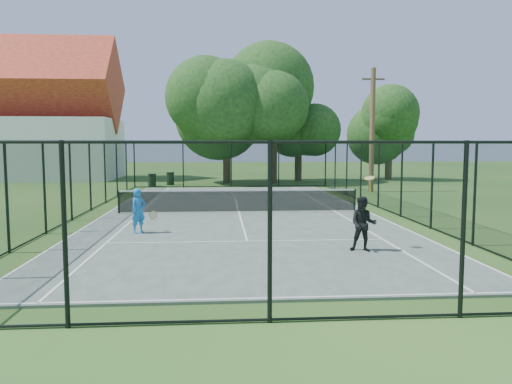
{
  "coord_description": "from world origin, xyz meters",
  "views": [
    {
      "loc": [
        -0.81,
        -20.95,
        2.94
      ],
      "look_at": [
        0.51,
        -3.0,
        1.2
      ],
      "focal_mm": 35.0,
      "sensor_mm": 36.0,
      "label": 1
    }
  ],
  "objects": [
    {
      "name": "ground",
      "position": [
        0.0,
        0.0,
        0.0
      ],
      "size": [
        120.0,
        120.0,
        0.0
      ],
      "primitive_type": "plane",
      "color": "#224E1A"
    },
    {
      "name": "tennis_net",
      "position": [
        0.0,
        0.0,
        0.58
      ],
      "size": [
        10.08,
        0.08,
        0.95
      ],
      "color": "black",
      "rests_on": "tennis_court"
    },
    {
      "name": "trash_bin_left",
      "position": [
        -5.49,
        14.06,
        0.44
      ],
      "size": [
        0.58,
        0.58,
        0.87
      ],
      "color": "black",
      "rests_on": "ground"
    },
    {
      "name": "player_black",
      "position": [
        3.03,
        -7.99,
        0.8
      ],
      "size": [
        0.86,
        0.88,
        2.02
      ],
      "color": "black",
      "rests_on": "tennis_court"
    },
    {
      "name": "tree_far_right",
      "position": [
        13.03,
        19.02,
        4.1
      ],
      "size": [
        5.01,
        5.01,
        6.62
      ],
      "color": "#332114",
      "rests_on": "ground"
    },
    {
      "name": "building",
      "position": [
        -17.0,
        22.0,
        4.93
      ],
      "size": [
        15.3,
        8.15,
        11.87
      ],
      "color": "silver",
      "rests_on": "ground"
    },
    {
      "name": "trash_bin_right",
      "position": [
        -4.32,
        15.03,
        0.46
      ],
      "size": [
        0.58,
        0.58,
        0.92
      ],
      "color": "black",
      "rests_on": "ground"
    },
    {
      "name": "player_blue",
      "position": [
        -3.43,
        -4.74,
        0.78
      ],
      "size": [
        0.89,
        0.62,
        1.45
      ],
      "color": "blue",
      "rests_on": "tennis_court"
    },
    {
      "name": "fence",
      "position": [
        0.0,
        0.0,
        1.5
      ],
      "size": [
        13.1,
        26.1,
        3.0
      ],
      "color": "black",
      "rests_on": "ground"
    },
    {
      "name": "tree_near_left",
      "position": [
        -0.26,
        16.36,
        5.77
      ],
      "size": [
        7.19,
        7.19,
        9.38
      ],
      "color": "#332114",
      "rests_on": "ground"
    },
    {
      "name": "tree_near_right",
      "position": [
        5.45,
        18.38,
        4.6
      ],
      "size": [
        5.25,
        5.25,
        7.24
      ],
      "color": "#332114",
      "rests_on": "ground"
    },
    {
      "name": "utility_pole",
      "position": [
        8.49,
        9.0,
        3.81
      ],
      "size": [
        1.4,
        0.3,
        7.5
      ],
      "color": "#4C3823",
      "rests_on": "ground"
    },
    {
      "name": "tennis_court",
      "position": [
        0.0,
        0.0,
        0.03
      ],
      "size": [
        11.0,
        24.0,
        0.06
      ],
      "primitive_type": "cube",
      "color": "#4C5A51",
      "rests_on": "ground"
    },
    {
      "name": "tree_near_mid",
      "position": [
        3.25,
        16.45,
        5.87
      ],
      "size": [
        7.28,
        7.28,
        9.52
      ],
      "color": "#332114",
      "rests_on": "ground"
    }
  ]
}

